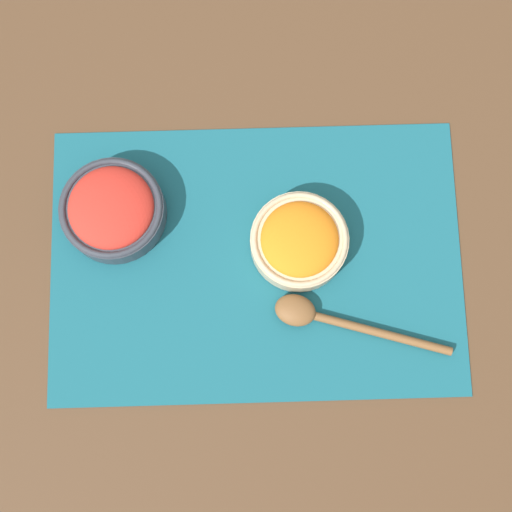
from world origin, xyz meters
TOP-DOWN VIEW (x-y plane):
  - ground_plane at (0.00, 0.00)m, footprint 3.00×3.00m
  - placemat at (0.00, 0.00)m, footprint 0.58×0.40m
  - carrot_bowl at (0.06, 0.02)m, footprint 0.14×0.14m
  - tomato_bowl at (-0.20, 0.07)m, footprint 0.15×0.15m
  - wooden_spoon at (0.09, -0.09)m, footprint 0.25×0.10m

SIDE VIEW (x-z plane):
  - ground_plane at x=0.00m, z-range 0.00..0.00m
  - placemat at x=0.00m, z-range 0.00..0.00m
  - wooden_spoon at x=0.09m, z-range 0.00..0.03m
  - carrot_bowl at x=0.06m, z-range 0.00..0.06m
  - tomato_bowl at x=-0.20m, z-range 0.00..0.06m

